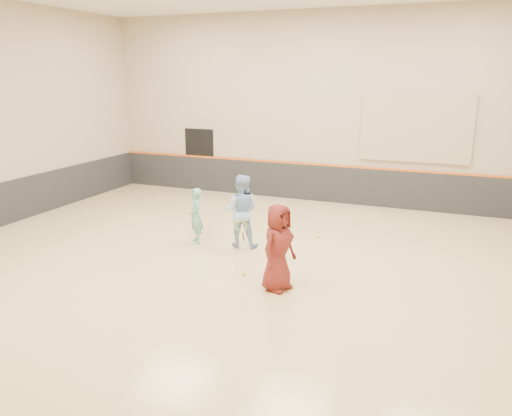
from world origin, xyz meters
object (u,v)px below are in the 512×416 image
at_px(girl, 196,216).
at_px(young_man, 278,247).
at_px(spare_racket, 236,223).
at_px(instructor, 241,211).

bearing_deg(girl, young_man, 16.25).
height_order(young_man, spare_racket, young_man).
xyz_separation_m(instructor, spare_racket, (-0.87, 1.62, -0.86)).
bearing_deg(girl, spare_racket, 131.30).
distance_m(girl, instructor, 1.17).
xyz_separation_m(young_man, spare_racket, (-2.53, 3.68, -0.83)).
bearing_deg(young_man, girl, 74.60).
height_order(instructor, spare_racket, instructor).
distance_m(girl, young_man, 3.39).
relative_size(young_man, spare_racket, 2.53).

